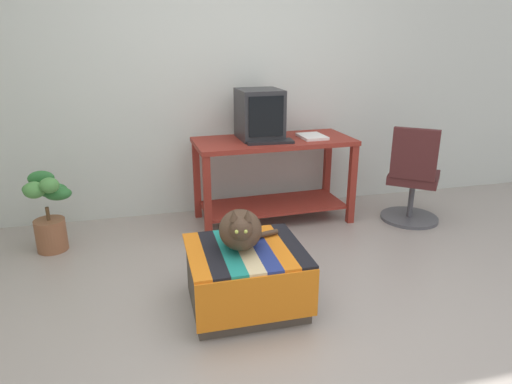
% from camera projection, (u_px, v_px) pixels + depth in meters
% --- Properties ---
extents(ground_plane, '(14.00, 14.00, 0.00)m').
position_uv_depth(ground_plane, '(287.00, 325.00, 2.66)').
color(ground_plane, '#9E9389').
extents(back_wall, '(8.00, 0.10, 2.60)m').
position_uv_depth(back_wall, '(221.00, 73.00, 4.12)').
color(back_wall, silver).
rests_on(back_wall, ground_plane).
extents(desk, '(1.42, 0.66, 0.76)m').
position_uv_depth(desk, '(273.00, 166.00, 4.05)').
color(desk, maroon).
rests_on(desk, ground_plane).
extents(tv_monitor, '(0.38, 0.41, 0.43)m').
position_uv_depth(tv_monitor, '(259.00, 115.00, 3.93)').
color(tv_monitor, '#28282B').
rests_on(tv_monitor, desk).
extents(keyboard, '(0.41, 0.17, 0.02)m').
position_uv_depth(keyboard, '(270.00, 142.00, 3.82)').
color(keyboard, black).
rests_on(keyboard, desk).
extents(book, '(0.22, 0.28, 0.02)m').
position_uv_depth(book, '(312.00, 136.00, 4.02)').
color(book, white).
rests_on(book, desk).
extents(ottoman_with_blanket, '(0.70, 0.65, 0.39)m').
position_uv_depth(ottoman_with_blanket, '(246.00, 277.00, 2.80)').
color(ottoman_with_blanket, '#4C4238').
rests_on(ottoman_with_blanket, ground_plane).
extents(cat, '(0.44, 0.42, 0.30)m').
position_uv_depth(cat, '(241.00, 229.00, 2.72)').
color(cat, '#473323').
rests_on(cat, ottoman_with_blanket).
extents(potted_plant, '(0.36, 0.30, 0.64)m').
position_uv_depth(potted_plant, '(49.00, 212.00, 3.51)').
color(potted_plant, brown).
rests_on(potted_plant, ground_plane).
extents(office_chair, '(0.59, 0.59, 0.89)m').
position_uv_depth(office_chair, '(413.00, 182.00, 4.04)').
color(office_chair, '#4C4C51').
rests_on(office_chair, ground_plane).
extents(pen, '(0.01, 0.14, 0.01)m').
position_uv_depth(pen, '(319.00, 135.00, 4.11)').
color(pen, '#B7B7BC').
rests_on(pen, desk).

